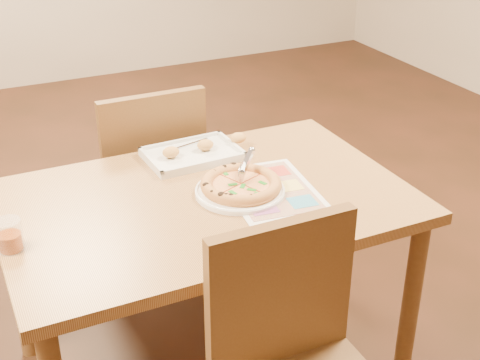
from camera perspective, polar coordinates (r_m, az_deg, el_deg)
name	(u,v)px	position (r m, az deg, el deg)	size (l,w,h in m)	color
dining_table	(206,219)	(2.20, -2.91, -3.38)	(1.30, 0.85, 0.72)	#A37B41
chair_near	(296,349)	(1.80, 4.80, -14.15)	(0.42, 0.42, 0.47)	brown
chair_far	(149,165)	(2.73, -7.77, 1.25)	(0.42, 0.42, 0.47)	brown
plate	(240,192)	(2.17, 0.00, -0.99)	(0.29, 0.29, 0.02)	white
pizza	(241,185)	(2.17, 0.09, -0.40)	(0.27, 0.27, 0.04)	#E4944E
pizza_cutter	(246,164)	(2.19, 0.48, 1.35)	(0.10, 0.10, 0.08)	silver
appetizer_tray	(195,153)	(2.42, -3.85, 2.29)	(0.39, 0.24, 0.06)	silver
glass_tumbler	(10,237)	(1.98, -19.07, -4.63)	(0.07, 0.07, 0.09)	#90380B
menu	(270,189)	(2.19, 2.59, -0.81)	(0.28, 0.40, 0.01)	silver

